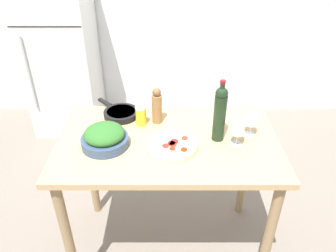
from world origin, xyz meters
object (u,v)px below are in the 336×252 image
salad_bowl (105,137)px  salt_canister (141,115)px  refrigerator (62,54)px  cast_iron_skillet (121,113)px  pepper_mill (157,106)px  wine_bottle (220,113)px  homemade_pizza (172,146)px  wine_glass_far (252,121)px  wine_glass_near (238,130)px

salad_bowl → salt_canister: 0.28m
refrigerator → cast_iron_skillet: bearing=-60.7°
salt_canister → pepper_mill: bearing=13.7°
wine_bottle → salad_bowl: 0.63m
refrigerator → homemade_pizza: 2.04m
salad_bowl → cast_iron_skillet: bearing=81.6°
pepper_mill → cast_iron_skillet: bearing=162.7°
homemade_pizza → cast_iron_skillet: 0.46m
wine_bottle → wine_glass_far: wine_bottle is taller
wine_bottle → cast_iron_skillet: (-0.57, 0.25, -0.15)m
wine_bottle → homemade_pizza: bearing=-161.4°
wine_glass_near → homemade_pizza: wine_glass_near is taller
homemade_pizza → wine_bottle: bearing=18.6°
salt_canister → cast_iron_skillet: size_ratio=0.41×
wine_glass_near → wine_bottle: bearing=149.6°
salt_canister → wine_bottle: bearing=-19.6°
wine_glass_near → pepper_mill: bearing=151.8°
refrigerator → salad_bowl: refrigerator is taller
salt_canister → wine_glass_far: bearing=-10.5°
wine_glass_near → wine_glass_far: (0.09, 0.10, 0.00)m
cast_iron_skillet → wine_glass_far: bearing=-15.5°
wine_bottle → cast_iron_skillet: wine_bottle is taller
refrigerator → pepper_mill: (1.00, -1.45, 0.21)m
wine_glass_far → wine_bottle: bearing=-168.1°
wine_glass_far → cast_iron_skillet: wine_glass_far is taller
cast_iron_skillet → wine_glass_near: bearing=-24.6°
homemade_pizza → salad_bowl: bearing=176.4°
refrigerator → homemade_pizza: (1.09, -1.72, 0.11)m
refrigerator → pepper_mill: size_ratio=7.10×
wine_glass_far → pepper_mill: (-0.53, 0.14, 0.01)m
pepper_mill → refrigerator: bearing=124.7°
wine_glass_near → salad_bowl: wine_glass_near is taller
refrigerator → wine_glass_near: bearing=-49.5°
pepper_mill → salt_canister: 0.11m
wine_glass_near → salt_canister: (-0.53, 0.21, -0.04)m
wine_glass_near → cast_iron_skillet: (-0.67, 0.31, -0.08)m
refrigerator → wine_bottle: (1.35, -1.63, 0.27)m
salad_bowl → homemade_pizza: (0.36, -0.02, -0.04)m
wine_glass_near → wine_glass_far: 0.13m
pepper_mill → salt_canister: size_ratio=1.91×
wine_glass_near → salt_canister: bearing=158.3°
wine_bottle → salt_canister: bearing=160.4°
wine_glass_far → pepper_mill: size_ratio=0.60×
salt_canister → wine_glass_near: bearing=-21.7°
wine_glass_far → pepper_mill: 0.55m
wine_glass_far → salt_canister: 0.64m
wine_bottle → refrigerator: bearing=129.6°
wine_glass_far → cast_iron_skillet: (-0.76, 0.21, -0.08)m
refrigerator → wine_glass_near: refrigerator is taller
wine_bottle → pepper_mill: (-0.34, 0.18, -0.06)m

